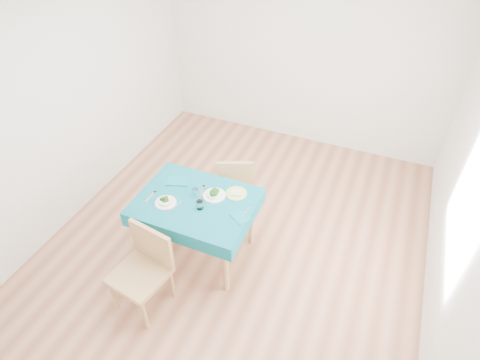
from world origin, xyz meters
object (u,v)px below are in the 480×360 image
at_px(chair_far, 235,177).
at_px(bowl_far, 214,193).
at_px(chair_near, 137,264).
at_px(table, 198,227).
at_px(bowl_near, 165,201).
at_px(side_plate, 236,193).

relative_size(chair_far, bowl_far, 4.41).
height_order(chair_near, bowl_far, chair_near).
bearing_deg(table, chair_far, 83.41).
bearing_deg(table, chair_near, -103.87).
height_order(bowl_near, side_plate, bowl_near).
xyz_separation_m(bowl_near, bowl_far, (0.40, 0.28, 0.00)).
xyz_separation_m(chair_far, bowl_near, (-0.34, -0.93, 0.29)).
bearing_deg(chair_far, chair_near, 56.64).
relative_size(table, side_plate, 5.35).
height_order(table, chair_near, chair_near).
distance_m(chair_far, side_plate, 0.64).
relative_size(table, chair_near, 0.99).
bearing_deg(chair_near, chair_far, 89.17).
distance_m(table, chair_near, 0.84).
relative_size(chair_near, side_plate, 5.43).
relative_size(chair_far, side_plate, 4.64).
distance_m(table, bowl_near, 0.50).
height_order(chair_near, bowl_near, chair_near).
height_order(chair_near, chair_far, chair_near).
xyz_separation_m(table, bowl_far, (0.14, 0.14, 0.41)).
height_order(bowl_far, side_plate, bowl_far).
bearing_deg(bowl_near, chair_near, -84.75).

